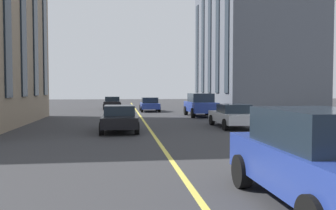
% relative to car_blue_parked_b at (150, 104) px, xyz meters
% --- Properties ---
extents(lane_centre_line, '(80.00, 0.16, 0.01)m').
position_rel_car_blue_parked_b_xyz_m(lane_centre_line, '(-17.50, 1.25, -0.70)').
color(lane_centre_line, '#D8C64C').
rests_on(lane_centre_line, ground_plane).
extents(car_blue_parked_b, '(3.90, 1.89, 1.40)m').
position_rel_car_blue_parked_b_xyz_m(car_blue_parked_b, '(0.00, 0.00, 0.00)').
color(car_blue_parked_b, navy).
rests_on(car_blue_parked_b, ground_plane).
extents(car_black_oncoming, '(4.40, 1.95, 1.37)m').
position_rel_car_blue_parked_b_xyz_m(car_black_oncoming, '(5.34, 3.80, 0.00)').
color(car_black_oncoming, black).
rests_on(car_black_oncoming, ground_plane).
extents(car_silver_trailing, '(4.40, 1.95, 1.37)m').
position_rel_car_blue_parked_b_xyz_m(car_silver_trailing, '(-15.33, -3.65, 0.00)').
color(car_silver_trailing, '#B7BABF').
rests_on(car_silver_trailing, ground_plane).
extents(car_black_near, '(4.40, 1.95, 1.37)m').
position_rel_car_blue_parked_b_xyz_m(car_black_near, '(-16.30, 2.91, 0.00)').
color(car_black_near, black).
rests_on(car_black_near, ground_plane).
extents(car_blue_far, '(4.70, 2.14, 1.88)m').
position_rel_car_blue_parked_b_xyz_m(car_blue_far, '(-29.19, -0.85, 0.27)').
color(car_blue_far, navy).
rests_on(car_blue_far, ground_plane).
extents(car_blue_parked_a, '(4.70, 2.14, 1.88)m').
position_rel_car_blue_parked_b_xyz_m(car_blue_parked_a, '(-6.73, -3.65, 0.27)').
color(car_blue_parked_a, navy).
rests_on(car_blue_parked_a, ground_plane).
extents(building_right_near, '(15.13, 8.93, 13.44)m').
position_rel_car_blue_parked_b_xyz_m(building_right_near, '(0.47, -10.65, 6.02)').
color(building_right_near, '#565B66').
rests_on(building_right_near, ground_plane).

